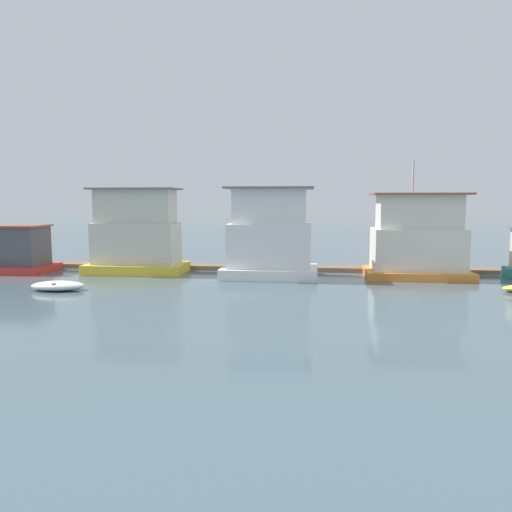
# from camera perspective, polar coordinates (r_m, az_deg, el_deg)

# --- Properties ---
(ground_plane) EXTENTS (200.00, 200.00, 0.00)m
(ground_plane) POSITION_cam_1_polar(r_m,az_deg,el_deg) (32.31, 0.20, -2.27)
(ground_plane) COLOR #475B66
(dock_walkway) EXTENTS (51.00, 1.71, 0.30)m
(dock_walkway) POSITION_cam_1_polar(r_m,az_deg,el_deg) (35.14, 0.71, -1.33)
(dock_walkway) COLOR brown
(dock_walkway) RESTS_ON ground_plane
(houseboat_yellow) EXTENTS (6.54, 3.56, 5.68)m
(houseboat_yellow) POSITION_cam_1_polar(r_m,az_deg,el_deg) (34.34, -13.52, 2.26)
(houseboat_yellow) COLOR gold
(houseboat_yellow) RESTS_ON ground_plane
(houseboat_white) EXTENTS (6.00, 4.01, 5.68)m
(houseboat_white) POSITION_cam_1_polar(r_m,az_deg,el_deg) (31.48, 1.59, 2.08)
(houseboat_white) COLOR white
(houseboat_white) RESTS_ON ground_plane
(houseboat_orange) EXTENTS (6.42, 4.09, 7.34)m
(houseboat_orange) POSITION_cam_1_polar(r_m,az_deg,el_deg) (33.09, 17.96, 1.78)
(houseboat_orange) COLOR orange
(houseboat_orange) RESTS_ON ground_plane
(dinghy_white) EXTENTS (3.02, 1.74, 0.52)m
(dinghy_white) POSITION_cam_1_polar(r_m,az_deg,el_deg) (29.07, -21.69, -3.18)
(dinghy_white) COLOR white
(dinghy_white) RESTS_ON ground_plane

